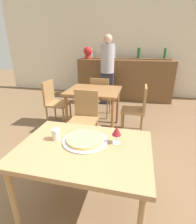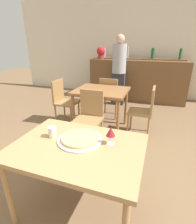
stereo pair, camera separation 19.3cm
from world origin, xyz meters
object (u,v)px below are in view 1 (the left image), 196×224
Objects in this scene: chair_far_side_front at (85,115)px; cheese_shaker at (56,134)px; chair_far_side_back at (100,95)px; potted_plant at (88,52)px; person_standing at (107,68)px; chair_far_side_left at (54,100)px; chair_far_side_right at (138,107)px; wine_glass at (117,131)px; pizza_tray at (85,140)px.

cheese_shaker is (0.09, -1.11, 0.27)m from chair_far_side_front.
potted_plant reaches higher than chair_far_side_back.
potted_plant is at bearing 101.79° from cheese_shaker.
chair_far_side_front is at bearing -89.12° from person_standing.
chair_far_side_front and chair_far_side_back have the same top height.
chair_far_side_back is at bearing -54.39° from chair_far_side_left.
wine_glass is (-0.17, -1.61, 0.34)m from chair_far_side_right.
chair_far_side_back is at bearing 90.00° from chair_far_side_front.
chair_far_side_right is (1.58, 0.00, 0.00)m from chair_far_side_left.
cheese_shaker is at bearing -85.59° from chair_far_side_front.
wine_glass is at bearing -138.73° from chair_far_side_left.
person_standing is 0.91m from potted_plant.
pizza_tray is at bearing -74.24° from potted_plant.
cheese_shaker is at bearing -174.30° from pizza_tray.
potted_plant reaches higher than cheese_shaker.
potted_plant is at bearing 109.79° from wine_glass.
wine_glass is at bearing -6.01° from chair_far_side_right.
chair_far_side_right is 8.62× the size of cheese_shaker.
person_standing is (-0.03, 0.93, 0.43)m from chair_far_side_back.
cheese_shaker is at bearing 92.18° from chair_far_side_back.
chair_far_side_left and chair_far_side_right have the same top height.
chair_far_side_front is 1.14m from cheese_shaker.
chair_far_side_front reaches higher than cheese_shaker.
chair_far_side_left is 1.91m from cheese_shaker.
cheese_shaker is (0.09, -2.24, 0.27)m from chair_far_side_back.
chair_far_side_front reaches higher than pizza_tray.
potted_plant is at bearing -2.92° from chair_far_side_left.
chair_far_side_left is at bearing 35.61° from chair_far_side_back.
chair_far_side_right is at bearing 144.39° from chair_far_side_back.
chair_far_side_back reaches higher than pizza_tray.
chair_far_side_back is at bearing -88.06° from person_standing.
potted_plant is at bearing 105.76° from pizza_tray.
pizza_tray is 3.17m from person_standing.
cheese_shaker is 0.31× the size of potted_plant.
chair_far_side_right is at bearing -53.93° from potted_plant.
potted_plant is at bearing 141.02° from person_standing.
chair_far_side_left is 1.58m from chair_far_side_right.
chair_far_side_front is 1.26m from wine_glass.
chair_far_side_left is 2.16m from wine_glass.
wine_glass is at bearing 105.94° from chair_far_side_back.
potted_plant is at bearing -64.83° from chair_far_side_back.
chair_far_side_front is 2.17× the size of pizza_tray.
pizza_tray is (1.14, -1.65, 0.24)m from chair_far_side_left.
chair_far_side_front is 2.11m from person_standing.
person_standing is (-0.38, 3.14, 0.19)m from pizza_tray.
potted_plant is (-0.65, 0.53, 0.35)m from person_standing.
wine_glass is 0.48× the size of potted_plant.
cheese_shaker is at bearing -173.06° from wine_glass.
person_standing is at bearing -151.24° from chair_far_side_right.
chair_far_side_front is at bearing -125.61° from chair_far_side_left.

